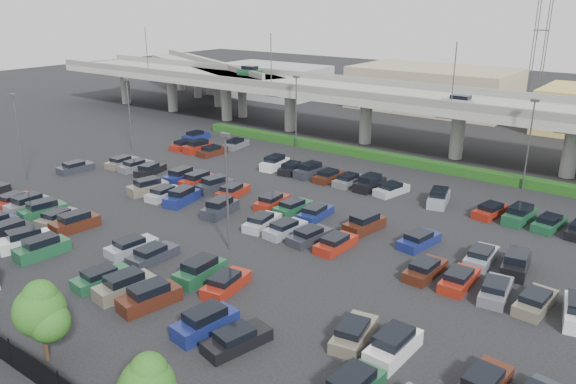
# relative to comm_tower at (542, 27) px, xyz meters

# --- Properties ---
(ground) EXTENTS (280.00, 280.00, 0.00)m
(ground) POSITION_rel_comm_tower_xyz_m (-4.00, -74.00, -15.61)
(ground) COLOR black
(overpass) EXTENTS (150.00, 13.00, 15.80)m
(overpass) POSITION_rel_comm_tower_xyz_m (-4.25, -41.99, -8.64)
(overpass) COLOR gray
(overpass) RESTS_ON ground
(on_ramp) EXTENTS (50.93, 30.13, 8.80)m
(on_ramp) POSITION_rel_comm_tower_xyz_m (-56.10, -30.95, -8.76)
(on_ramp) COLOR gray
(on_ramp) RESTS_ON ground
(hedge) EXTENTS (66.00, 1.60, 1.10)m
(hedge) POSITION_rel_comm_tower_xyz_m (-4.00, -49.00, -15.06)
(hedge) COLOR #124013
(hedge) RESTS_ON ground
(fence) EXTENTS (70.00, 0.10, 2.00)m
(fence) POSITION_rel_comm_tower_xyz_m (-4.05, -102.00, -14.71)
(fence) COLOR black
(fence) RESTS_ON ground
(tree_row) EXTENTS (65.07, 3.66, 5.94)m
(tree_row) POSITION_rel_comm_tower_xyz_m (-3.30, -100.53, -12.09)
(tree_row) COLOR #332316
(tree_row) RESTS_ON ground
(parked_cars) EXTENTS (63.05, 41.66, 1.67)m
(parked_cars) POSITION_rel_comm_tower_xyz_m (-5.17, -77.53, -14.98)
(parked_cars) COLOR #A5A6AA
(parked_cars) RESTS_ON ground
(light_poles) EXTENTS (66.90, 48.38, 10.30)m
(light_poles) POSITION_rel_comm_tower_xyz_m (-8.12, -72.00, -9.37)
(light_poles) COLOR #4A4A4F
(light_poles) RESTS_ON ground
(distant_buildings) EXTENTS (138.00, 24.00, 9.00)m
(distant_buildings) POSITION_rel_comm_tower_xyz_m (8.38, -12.19, -11.87)
(distant_buildings) COLOR gray
(distant_buildings) RESTS_ON ground
(comm_tower) EXTENTS (2.40, 2.40, 30.00)m
(comm_tower) POSITION_rel_comm_tower_xyz_m (0.00, 0.00, 0.00)
(comm_tower) COLOR #4A4A4F
(comm_tower) RESTS_ON ground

